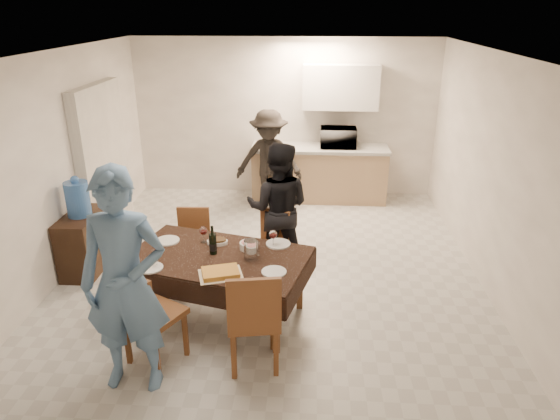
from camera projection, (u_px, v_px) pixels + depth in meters
The scene contains 33 objects.
floor at pixel (270, 277), 6.06m from camera, with size 5.00×6.00×0.02m, color beige.
ceiling at pixel (268, 54), 5.07m from camera, with size 5.00×6.00×0.02m, color white.
wall_back at pixel (284, 118), 8.33m from camera, with size 5.00×0.02×2.60m, color white.
wall_front at pixel (225, 345), 2.80m from camera, with size 5.00×0.02×2.60m, color white.
wall_left at pixel (52, 171), 5.72m from camera, with size 0.02×6.00×2.60m, color white.
wall_right at pixel (498, 180), 5.42m from camera, with size 0.02×6.00×2.60m, color white.
stub_partition at pixel (103, 161), 6.91m from camera, with size 0.15×1.40×2.10m, color silver.
kitchen_base_cabinet at pixel (319, 175), 8.34m from camera, with size 2.20×0.60×0.86m, color tan.
kitchen_worktop at pixel (320, 148), 8.16m from camera, with size 2.24×0.64×0.05m, color #A1A29D.
upper_cabinet at pixel (341, 87), 7.90m from camera, with size 1.20×0.34×0.70m, color silver.
dining_table at pixel (218, 259), 5.08m from camera, with size 2.00×1.47×0.70m.
chair_near_left at pixel (149, 309), 4.35m from camera, with size 0.62×0.64×0.54m.
chair_near_right at pixel (252, 312), 4.29m from camera, with size 0.52×0.53×0.54m.
chair_far_left at pixel (190, 242), 5.78m from camera, with size 0.40×0.40×0.46m.
chair_far_right at pixel (267, 244), 5.73m from camera, with size 0.51×0.53×0.46m.
console at pixel (85, 243), 6.10m from camera, with size 0.40×0.79×0.73m, color black.
water_jug at pixel (78, 199), 5.88m from camera, with size 0.28×0.28×0.42m, color #4079CD.
wine_bottle at pixel (213, 240), 5.06m from camera, with size 0.08×0.08×0.31m, color black, non-canonical shape.
water_pitcher at pixel (251, 250), 4.96m from camera, with size 0.14×0.14×0.21m, color white.
savoury_tart at pixel (221, 273), 4.70m from camera, with size 0.40×0.30×0.05m, color gold.
salad_bowl at pixel (249, 246), 5.20m from camera, with size 0.19×0.19×0.07m, color silver.
mushroom_dish at pixel (217, 242), 5.32m from camera, with size 0.20×0.20×0.04m, color silver.
wine_glass_a at pixel (156, 258), 4.83m from camera, with size 0.08×0.08×0.19m, color white, non-canonical shape.
wine_glass_b at pixel (273, 238), 5.23m from camera, with size 0.09×0.09×0.19m, color white, non-canonical shape.
wine_glass_c at pixel (204, 234), 5.32m from camera, with size 0.08×0.08×0.19m, color white, non-canonical shape.
plate_near_left at pixel (150, 268), 4.82m from camera, with size 0.24×0.24×0.01m, color silver.
plate_near_right at pixel (274, 272), 4.75m from camera, with size 0.24×0.24×0.01m, color silver.
plate_far_left at pixel (167, 241), 5.38m from camera, with size 0.26×0.26×0.01m, color silver.
plate_far_right at pixel (278, 244), 5.30m from camera, with size 0.26×0.26×0.02m, color silver.
microwave at pixel (338, 137), 8.07m from camera, with size 0.58×0.39×0.32m, color silver.
person_near at pixel (125, 284), 4.02m from camera, with size 0.72×0.47×1.96m, color #587FAB.
person_far at pixel (278, 208), 5.96m from camera, with size 0.79×0.61×1.62m, color black.
person_kitchen at pixel (269, 160), 7.83m from camera, with size 1.03×0.59×1.60m, color black.
Camera 1 is at (0.46, -5.27, 3.07)m, focal length 32.00 mm.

